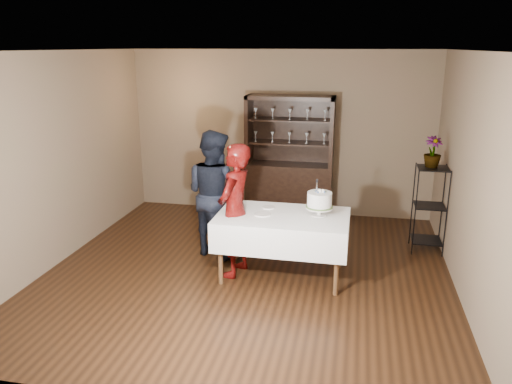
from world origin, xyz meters
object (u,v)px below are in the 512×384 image
Objects in this scene: plant_etagere at (429,206)px; cake_table at (283,230)px; man at (214,193)px; cake at (319,201)px; potted_plant at (433,152)px; china_hutch at (289,178)px; woman at (235,211)px.

cake_table is (-1.84, -1.20, -0.05)m from plant_etagere.
plant_etagere is at bearing -138.48° from man.
cake_table is 0.57m from cake.
plant_etagere is 2.90× the size of potted_plant.
plant_etagere is at bearing 38.35° from cake.
potted_plant is at bearing -137.92° from man.
china_hutch is at bearing 95.97° from cake_table.
china_hutch reaches higher than plant_etagere.
plant_etagere is 0.74m from potted_plant.
man is at bearing 152.82° from cake_table.
cake is at bearing 9.94° from cake_table.
cake_table is at bearing -84.03° from china_hutch.
china_hutch is 2.34m from woman.
man reaches higher than plant_etagere.
cake_table is 0.93× the size of man.
china_hutch is 1.90m from man.
woman is at bearing 154.95° from man.
woman reaches higher than cake.
china_hutch is 2.41m from potted_plant.
china_hutch is at bearing -176.94° from woman.
potted_plant is (2.40, 1.28, 0.57)m from woman.
woman is (-0.58, -0.06, 0.22)m from cake_table.
cake_table is at bearing -179.02° from man.
china_hutch is 1.26× the size of cake_table.
cake_table is 3.49× the size of cake.
cake is at bearing -73.04° from china_hutch.
man is at bearing -166.64° from plant_etagere.
plant_etagere is 2.73m from woman.
woman is (-0.34, -2.30, 0.16)m from china_hutch.
woman reaches higher than cake_table.
man is (-0.77, -1.73, 0.19)m from china_hutch.
woman is at bearing -172.57° from cake.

